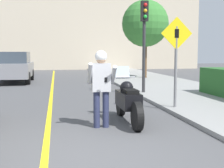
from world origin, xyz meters
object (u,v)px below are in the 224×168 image
object	(u,v)px
person_biker	(101,81)
street_tree	(145,24)
parked_car_blue	(13,63)
traffic_light	(144,29)
parked_car_grey	(14,67)
crossing_sign	(176,53)
motorcycle	(128,101)

from	to	relation	value
person_biker	street_tree	distance (m)	12.94
person_biker	parked_car_blue	xyz separation A→B (m)	(-4.03, 17.04, -0.17)
traffic_light	street_tree	size ratio (longest dim) A/B	0.74
parked_car_grey	traffic_light	bearing A→B (deg)	-47.53
parked_car_grey	crossing_sign	bearing A→B (deg)	-59.67
parked_car_grey	parked_car_blue	world-z (taller)	same
person_biker	parked_car_grey	bearing A→B (deg)	106.15
street_tree	parked_car_blue	size ratio (longest dim) A/B	1.13
person_biker	parked_car_blue	distance (m)	17.51
person_biker	traffic_light	world-z (taller)	traffic_light
parked_car_blue	crossing_sign	bearing A→B (deg)	-67.55
street_tree	parked_car_grey	bearing A→B (deg)	-173.96
parked_car_blue	street_tree	bearing A→B (deg)	-31.12
motorcycle	parked_car_blue	world-z (taller)	parked_car_blue
street_tree	parked_car_grey	size ratio (longest dim) A/B	1.13
parked_car_grey	parked_car_blue	distance (m)	5.98
crossing_sign	parked_car_blue	distance (m)	16.71
crossing_sign	parked_car_grey	world-z (taller)	crossing_sign
street_tree	motorcycle	bearing A→B (deg)	-108.02
person_biker	crossing_sign	xyz separation A→B (m)	(2.34, 1.61, 0.59)
crossing_sign	street_tree	distance (m)	10.67
motorcycle	crossing_sign	size ratio (longest dim) A/B	0.92
motorcycle	traffic_light	size ratio (longest dim) A/B	0.66
crossing_sign	person_biker	bearing A→B (deg)	-145.40
person_biker	traffic_light	xyz separation A→B (m)	(2.39, 4.99, 1.51)
crossing_sign	parked_car_blue	xyz separation A→B (m)	(-6.37, 15.43, -0.76)
motorcycle	street_tree	xyz separation A→B (m)	(3.75, 11.52, 2.89)
motorcycle	parked_car_grey	distance (m)	11.40
traffic_light	crossing_sign	bearing A→B (deg)	-90.78
motorcycle	crossing_sign	world-z (taller)	crossing_sign
parked_car_blue	traffic_light	bearing A→B (deg)	-61.96
traffic_light	street_tree	xyz separation A→B (m)	(2.05, 6.94, 0.86)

